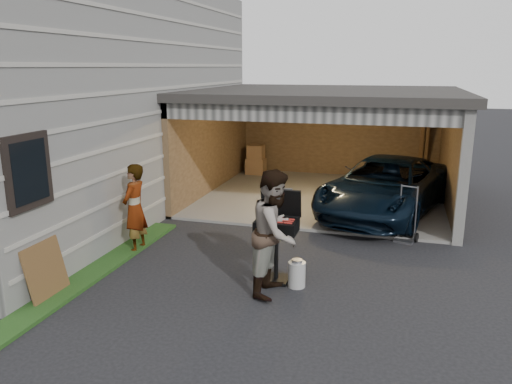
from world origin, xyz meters
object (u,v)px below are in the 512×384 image
bbq_grill (277,229)px  man (275,233)px  plywood_panel (46,271)px  hand_truck (406,231)px  propane_tank (297,274)px  woman (135,208)px  minivan (385,189)px

bbq_grill → man: bearing=-79.7°
bbq_grill → plywood_panel: 3.65m
bbq_grill → hand_truck: bearing=51.3°
plywood_panel → hand_truck: (5.30, 4.23, -0.22)m
man → bbq_grill: (-0.08, 0.45, -0.09)m
man → propane_tank: size_ratio=4.70×
plywood_panel → hand_truck: bearing=38.6°
hand_truck → bbq_grill: bearing=-112.2°
hand_truck → woman: bearing=-141.5°
hand_truck → propane_tank: bearing=-105.1°
minivan → plywood_panel: (-4.80, -5.98, -0.21)m
minivan → woman: size_ratio=2.76×
man → bbq_grill: man is taller
propane_tank → plywood_panel: plywood_panel is taller
propane_tank → man: bearing=-136.4°
propane_tank → plywood_panel: bearing=-157.8°
bbq_grill → propane_tank: bearing=-24.0°
man → propane_tank: 0.88m
minivan → bbq_grill: 4.63m
woman → bbq_grill: (2.93, -0.57, 0.04)m
bbq_grill → propane_tank: bbq_grill is taller
plywood_panel → bbq_grill: bearing=26.9°
propane_tank → hand_truck: 3.24m
man → bbq_grill: bearing=15.4°
bbq_grill → plywood_panel: size_ratio=1.67×
woman → man: (3.01, -1.02, 0.13)m
minivan → propane_tank: minivan is taller
woman → hand_truck: 5.43m
hand_truck → plywood_panel: bearing=-125.0°
woman → hand_truck: (5.00, 2.02, -0.63)m
minivan → plywood_panel: size_ratio=5.25×
man → bbq_grill: size_ratio=1.31×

